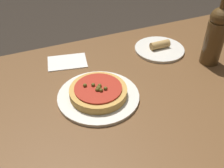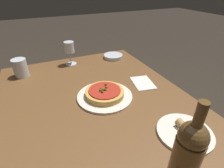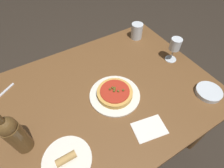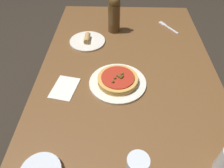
{
  "view_description": "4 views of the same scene",
  "coord_description": "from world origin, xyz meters",
  "views": [
    {
      "loc": [
        -0.37,
        -0.62,
        1.33
      ],
      "look_at": [
        -0.08,
        0.06,
        0.75
      ],
      "focal_mm": 42.0,
      "sensor_mm": 36.0,
      "label": 1
    },
    {
      "loc": [
        0.58,
        -0.23,
        1.25
      ],
      "look_at": [
        -0.07,
        0.07,
        0.82
      ],
      "focal_mm": 28.0,
      "sensor_mm": 36.0,
      "label": 2
    },
    {
      "loc": [
        0.19,
        0.56,
        1.54
      ],
      "look_at": [
        -0.12,
        0.04,
        0.81
      ],
      "focal_mm": 28.0,
      "sensor_mm": 36.0,
      "label": 3
    },
    {
      "loc": [
        -0.94,
        0.06,
        1.5
      ],
      "look_at": [
        -0.18,
        0.08,
        0.75
      ],
      "focal_mm": 35.0,
      "sensor_mm": 36.0,
      "label": 4
    }
  ],
  "objects": [
    {
      "name": "dinner_plate",
      "position": [
        -0.13,
        0.05,
        0.72
      ],
      "size": [
        0.29,
        0.29,
        0.01
      ],
      "color": "silver",
      "rests_on": "dining_table"
    },
    {
      "name": "dining_table",
      "position": [
        0.0,
        0.0,
        0.64
      ],
      "size": [
        1.5,
        0.97,
        0.71
      ],
      "color": "brown",
      "rests_on": "ground_plane"
    },
    {
      "name": "wine_bottle",
      "position": [
        0.38,
        0.09,
        0.84
      ],
      "size": [
        0.08,
        0.08,
        0.31
      ],
      "color": "brown",
      "rests_on": "dining_table"
    },
    {
      "name": "side_plate",
      "position": [
        0.24,
        0.25,
        0.72
      ],
      "size": [
        0.22,
        0.22,
        0.05
      ],
      "color": "silver",
      "rests_on": "dining_table"
    },
    {
      "name": "pizza",
      "position": [
        -0.13,
        0.05,
        0.74
      ],
      "size": [
        0.2,
        0.2,
        0.05
      ],
      "color": "gold",
      "rests_on": "dinner_plate"
    },
    {
      "name": "wine_glass",
      "position": [
        -0.63,
        -0.01,
        0.83
      ],
      "size": [
        0.08,
        0.08,
        0.17
      ],
      "color": "silver",
      "rests_on": "dining_table"
    },
    {
      "name": "side_bowl",
      "position": [
        -0.61,
        0.32,
        0.72
      ],
      "size": [
        0.15,
        0.15,
        0.03
      ],
      "color": "silver",
      "rests_on": "dining_table"
    },
    {
      "name": "paper_napkin",
      "position": [
        -0.18,
        0.32,
        0.71
      ],
      "size": [
        0.18,
        0.14,
        0.0
      ],
      "color": "silver",
      "rests_on": "dining_table"
    },
    {
      "name": "water_cup",
      "position": [
        -0.57,
        -0.34,
        0.77
      ],
      "size": [
        0.09,
        0.09,
        0.12
      ],
      "color": "silver",
      "rests_on": "dining_table"
    }
  ]
}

